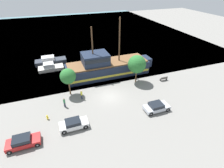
# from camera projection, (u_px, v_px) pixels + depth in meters

# --- Properties ---
(ground_plane) EXTENTS (160.00, 160.00, 0.00)m
(ground_plane) POSITION_uv_depth(u_px,v_px,m) (110.00, 97.00, 30.70)
(ground_plane) COLOR gray
(water_surface) EXTENTS (80.00, 80.00, 0.00)m
(water_surface) POSITION_uv_depth(u_px,v_px,m) (71.00, 32.00, 65.92)
(water_surface) COLOR slate
(water_surface) RESTS_ON ground
(pirate_ship) EXTENTS (18.46, 5.24, 11.63)m
(pirate_ship) POSITION_uv_depth(u_px,v_px,m) (106.00, 67.00, 36.68)
(pirate_ship) COLOR #192338
(pirate_ship) RESTS_ON water_surface
(moored_boat_dockside) EXTENTS (5.45, 2.50, 1.65)m
(moored_boat_dockside) POSITION_uv_depth(u_px,v_px,m) (50.00, 67.00, 39.25)
(moored_boat_dockside) COLOR #B7B2A8
(moored_boat_dockside) RESTS_ON water_surface
(moored_boat_outer) EXTENTS (7.15, 2.45, 1.85)m
(moored_boat_outer) POSITION_uv_depth(u_px,v_px,m) (50.00, 61.00, 42.04)
(moored_boat_outer) COLOR #2D333D
(moored_boat_outer) RESTS_ON water_surface
(parked_car_curb_front) EXTENTS (3.90, 1.80, 1.32)m
(parked_car_curb_front) POSITION_uv_depth(u_px,v_px,m) (74.00, 124.00, 24.06)
(parked_car_curb_front) COLOR white
(parked_car_curb_front) RESTS_ON ground_plane
(parked_car_curb_mid) EXTENTS (4.00, 1.82, 1.36)m
(parked_car_curb_mid) POSITION_uv_depth(u_px,v_px,m) (23.00, 142.00, 21.49)
(parked_car_curb_mid) COLOR #B21E1E
(parked_car_curb_mid) RESTS_ON ground_plane
(parked_car_curb_rear) EXTENTS (3.95, 1.97, 1.30)m
(parked_car_curb_rear) POSITION_uv_depth(u_px,v_px,m) (156.00, 107.00, 27.25)
(parked_car_curb_rear) COLOR #B7BCC6
(parked_car_curb_rear) RESTS_ON ground_plane
(fire_hydrant) EXTENTS (0.42, 0.25, 0.76)m
(fire_hydrant) POSITION_uv_depth(u_px,v_px,m) (47.00, 117.00, 25.62)
(fire_hydrant) COLOR yellow
(fire_hydrant) RESTS_ON ground_plane
(bench_promenade_east) EXTENTS (1.53, 0.45, 0.85)m
(bench_promenade_east) POSITION_uv_depth(u_px,v_px,m) (164.00, 79.00, 35.26)
(bench_promenade_east) COLOR #4C4742
(bench_promenade_east) RESTS_ON ground_plane
(pedestrian_walking_near) EXTENTS (0.32, 0.32, 1.66)m
(pedestrian_walking_near) POSITION_uv_depth(u_px,v_px,m) (64.00, 103.00, 27.87)
(pedestrian_walking_near) COLOR #232838
(pedestrian_walking_near) RESTS_ON ground_plane
(pedestrian_walking_far) EXTENTS (0.32, 0.32, 1.72)m
(pedestrian_walking_far) POSITION_uv_depth(u_px,v_px,m) (81.00, 95.00, 29.67)
(pedestrian_walking_far) COLOR #232838
(pedestrian_walking_far) RESTS_ON ground_plane
(tree_row_east) EXTENTS (2.69, 2.69, 5.00)m
(tree_row_east) POSITION_uv_depth(u_px,v_px,m) (68.00, 76.00, 29.47)
(tree_row_east) COLOR brown
(tree_row_east) RESTS_ON ground_plane
(tree_row_mideast) EXTENTS (3.46, 3.46, 5.57)m
(tree_row_mideast) POSITION_uv_depth(u_px,v_px,m) (137.00, 64.00, 33.05)
(tree_row_mideast) COLOR brown
(tree_row_mideast) RESTS_ON ground_plane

